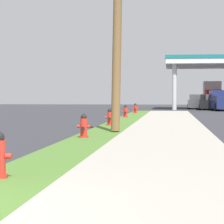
% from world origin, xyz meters
% --- Properties ---
extents(fire_hydrant_second, '(0.42, 0.38, 0.74)m').
position_xyz_m(fire_hydrant_second, '(0.45, 10.55, 0.45)').
color(fire_hydrant_second, red).
rests_on(fire_hydrant_second, grass_verge).
extents(fire_hydrant_third, '(0.42, 0.37, 0.74)m').
position_xyz_m(fire_hydrant_third, '(0.46, 17.38, 0.45)').
color(fire_hydrant_third, red).
rests_on(fire_hydrant_third, grass_verge).
extents(fire_hydrant_fourth, '(0.42, 0.37, 0.74)m').
position_xyz_m(fire_hydrant_fourth, '(0.39, 26.06, 0.45)').
color(fire_hydrant_fourth, red).
rests_on(fire_hydrant_fourth, grass_verge).
extents(fire_hydrant_fifth, '(0.42, 0.38, 0.74)m').
position_xyz_m(fire_hydrant_fifth, '(0.47, 33.78, 0.45)').
color(fire_hydrant_fifth, red).
rests_on(fire_hydrant_fifth, grass_verge).
extents(utility_pole_midground, '(0.40, 1.86, 9.03)m').
position_xyz_m(utility_pole_midground, '(1.19, 13.68, 4.72)').
color(utility_pole_midground, brown).
rests_on(utility_pole_midground, grass_verge).
extents(car_white_by_near_pump, '(2.25, 4.63, 1.57)m').
position_xyz_m(car_white_by_near_pump, '(6.01, 51.62, 0.72)').
color(car_white_by_near_pump, white).
rests_on(car_white_by_near_pump, ground).
extents(car_black_by_far_pump, '(2.13, 4.58, 1.57)m').
position_xyz_m(car_black_by_far_pump, '(6.95, 48.12, 0.72)').
color(car_black_by_far_pump, black).
rests_on(car_black_by_far_pump, ground).
extents(truck_teal_at_forecourt, '(2.42, 5.51, 1.97)m').
position_xyz_m(truck_teal_at_forecourt, '(8.66, 58.49, 0.91)').
color(truck_teal_at_forecourt, '#197075').
rests_on(truck_teal_at_forecourt, ground).
extents(truck_navy_on_apron, '(2.58, 5.56, 1.97)m').
position_xyz_m(truck_navy_on_apron, '(8.03, 45.32, 0.91)').
color(truck_navy_on_apron, navy).
rests_on(truck_navy_on_apron, ground).
extents(truck_red_at_far_bay, '(2.26, 6.44, 3.11)m').
position_xyz_m(truck_red_at_far_bay, '(7.92, 55.80, 1.49)').
color(truck_red_at_far_bay, red).
rests_on(truck_red_at_far_bay, ground).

